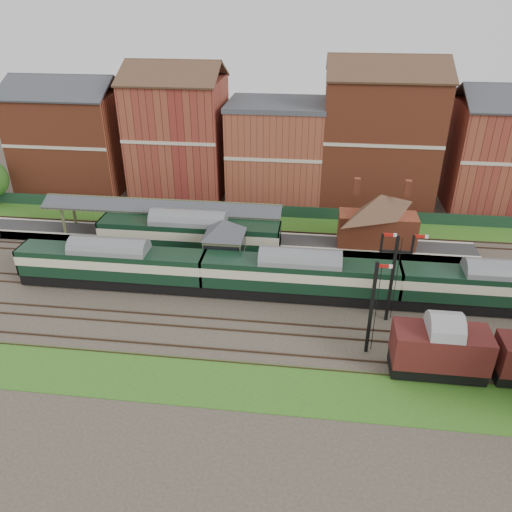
# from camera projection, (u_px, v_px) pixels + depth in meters

# --- Properties ---
(ground) EXTENTS (160.00, 160.00, 0.00)m
(ground) POSITION_uv_depth(u_px,v_px,m) (251.00, 294.00, 46.33)
(ground) COLOR #473D33
(ground) RESTS_ON ground
(grass_back) EXTENTS (90.00, 4.50, 0.06)m
(grass_back) POSITION_uv_depth(u_px,v_px,m) (269.00, 223.00, 60.28)
(grass_back) COLOR #2D6619
(grass_back) RESTS_ON ground
(grass_front) EXTENTS (90.00, 5.00, 0.06)m
(grass_front) POSITION_uv_depth(u_px,v_px,m) (229.00, 384.00, 35.84)
(grass_front) COLOR #2D6619
(grass_front) RESTS_ON ground
(fence) EXTENTS (90.00, 0.12, 1.50)m
(fence) POSITION_uv_depth(u_px,v_px,m) (270.00, 211.00, 61.68)
(fence) COLOR #193823
(fence) RESTS_ON ground
(platform) EXTENTS (55.00, 3.40, 1.00)m
(platform) POSITION_uv_depth(u_px,v_px,m) (218.00, 240.00, 55.14)
(platform) COLOR #2D2D2D
(platform) RESTS_ON ground
(signal_box) EXTENTS (5.40, 5.40, 6.00)m
(signal_box) POSITION_uv_depth(u_px,v_px,m) (225.00, 246.00, 47.97)
(signal_box) COLOR #606F4F
(signal_box) RESTS_ON ground
(brick_hut) EXTENTS (3.20, 2.64, 2.94)m
(brick_hut) POSITION_uv_depth(u_px,v_px,m) (307.00, 269.00, 48.06)
(brick_hut) COLOR maroon
(brick_hut) RESTS_ON ground
(station_building) EXTENTS (8.10, 8.10, 5.90)m
(station_building) POSITION_uv_depth(u_px,v_px,m) (378.00, 219.00, 51.66)
(station_building) COLOR #994326
(station_building) RESTS_ON platform
(canopy) EXTENTS (26.00, 3.89, 4.08)m
(canopy) POSITION_uv_depth(u_px,v_px,m) (162.00, 203.00, 53.84)
(canopy) COLOR #4A4A2E
(canopy) RESTS_ON platform
(semaphore_bracket) EXTENTS (3.60, 0.25, 8.18)m
(semaphore_bracket) POSITION_uv_depth(u_px,v_px,m) (393.00, 273.00, 40.64)
(semaphore_bracket) COLOR black
(semaphore_bracket) RESTS_ON ground
(semaphore_siding) EXTENTS (1.23, 0.25, 8.00)m
(semaphore_siding) POSITION_uv_depth(u_px,v_px,m) (372.00, 307.00, 37.16)
(semaphore_siding) COLOR black
(semaphore_siding) RESTS_ON ground
(town_backdrop) EXTENTS (69.00, 10.00, 16.00)m
(town_backdrop) POSITION_uv_depth(u_px,v_px,m) (275.00, 145.00, 64.84)
(town_backdrop) COLOR #994326
(town_backdrop) RESTS_ON ground
(dmu_train) EXTENTS (52.70, 2.77, 4.05)m
(dmu_train) POSITION_uv_depth(u_px,v_px,m) (299.00, 275.00, 44.73)
(dmu_train) COLOR black
(dmu_train) RESTS_ON ground
(platform_railcar) EXTENTS (18.80, 2.96, 4.33)m
(platform_railcar) POSITION_uv_depth(u_px,v_px,m) (190.00, 235.00, 51.58)
(platform_railcar) COLOR black
(platform_railcar) RESTS_ON ground
(goods_van_a) EXTENTS (6.71, 2.91, 4.07)m
(goods_van_a) POSITION_uv_depth(u_px,v_px,m) (440.00, 349.00, 35.78)
(goods_van_a) COLOR black
(goods_van_a) RESTS_ON ground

